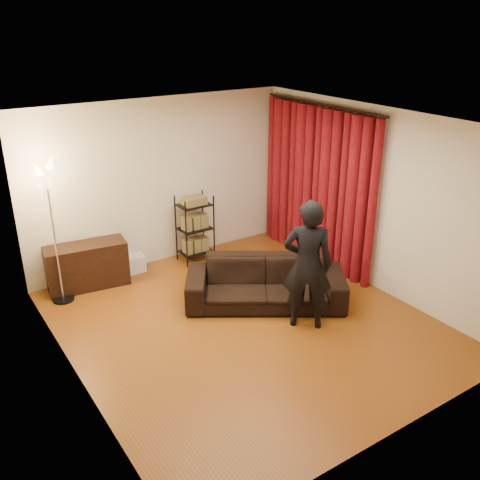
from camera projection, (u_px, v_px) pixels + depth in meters
floor at (246, 324)px, 7.21m from camera, size 5.00×5.00×0.00m
ceiling at (247, 123)px, 6.16m from camera, size 5.00×5.00×0.00m
wall_back at (160, 183)px, 8.60m from camera, size 5.00×0.00×5.00m
wall_front at (403, 319)px, 4.76m from camera, size 5.00×0.00×5.00m
wall_left at (67, 276)px, 5.54m from camera, size 0.00×5.00×5.00m
wall_right at (374, 199)px, 7.83m from camera, size 0.00×5.00×5.00m
curtain_rod at (322, 104)px, 8.16m from camera, size 0.04×2.65×0.04m
curtain at (316, 186)px, 8.66m from camera, size 0.22×2.65×2.55m
sofa at (265, 283)px, 7.60m from camera, size 2.35×1.96×0.65m
person at (308, 265)px, 6.86m from camera, size 0.77×0.74×1.77m
media_cabinet at (87, 266)px, 8.07m from camera, size 1.24×0.60×0.69m
storage_boxes at (134, 264)px, 8.62m from camera, size 0.34×0.28×0.28m
wire_shelf at (195, 229)px, 8.86m from camera, size 0.55×0.41×1.14m
floor_lamp at (54, 235)px, 7.40m from camera, size 0.46×0.46×2.07m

